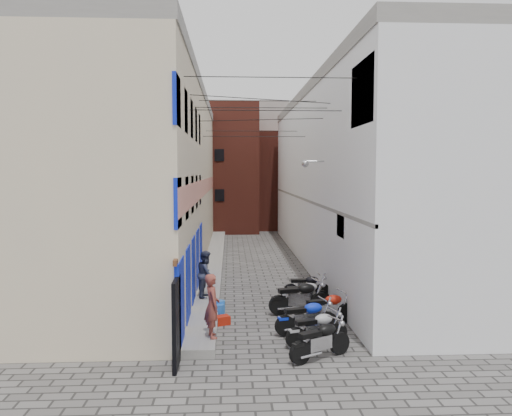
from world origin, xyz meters
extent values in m
plane|color=#524F4D|center=(0.00, 0.00, 0.00)|extent=(90.00, 90.00, 0.00)
cube|color=gray|center=(-2.05, 13.00, 0.12)|extent=(0.90, 26.00, 0.25)
cube|color=beige|center=(-5.00, 13.00, 4.25)|extent=(5.00, 26.00, 8.50)
cube|color=tan|center=(-2.54, 13.00, 4.00)|extent=(0.10, 26.00, 0.80)
cube|color=#0C20BB|center=(-2.53, 4.90, 1.30)|extent=(0.12, 10.20, 2.40)
cube|color=#0C20BB|center=(-2.55, 4.90, 5.30)|extent=(0.10, 10.20, 4.00)
cube|color=gray|center=(-5.00, 13.00, 8.75)|extent=(5.10, 26.00, 0.50)
cube|color=black|center=(-2.52, -0.40, 1.10)|extent=(0.10, 1.20, 2.20)
cube|color=white|center=(5.00, 13.00, 4.25)|extent=(5.00, 26.00, 8.50)
cube|color=#0C20BB|center=(2.55, 1.50, 7.00)|extent=(0.10, 2.40, 1.80)
cube|color=white|center=(2.56, 4.00, 3.00)|extent=(0.08, 1.00, 0.70)
cylinder|color=#B2B2B7|center=(2.15, 7.00, 5.20)|extent=(0.80, 0.06, 0.06)
sphere|color=#B2B2B7|center=(1.75, 7.00, 5.10)|extent=(0.28, 0.28, 0.28)
cube|color=gray|center=(5.00, 13.00, 8.75)|extent=(5.10, 26.00, 0.50)
cube|color=gray|center=(2.54, 13.00, 3.40)|extent=(0.10, 26.00, 0.12)
cube|color=maroon|center=(-2.00, 28.00, 5.00)|extent=(6.00, 6.00, 10.00)
cube|color=maroon|center=(3.00, 30.00, 4.00)|extent=(5.00, 6.00, 8.00)
cube|color=gray|center=(0.00, 34.00, 5.50)|extent=(8.00, 5.00, 11.00)
cube|color=black|center=(0.00, 25.20, 1.20)|extent=(2.00, 0.30, 2.40)
cylinder|color=black|center=(0.00, 2.00, 7.50)|extent=(5.20, 0.02, 0.02)
cylinder|color=black|center=(0.00, 4.00, 6.80)|extent=(5.20, 0.02, 0.02)
cylinder|color=black|center=(0.00, 6.50, 7.20)|extent=(5.20, 0.02, 0.02)
cylinder|color=black|center=(0.00, 9.00, 7.80)|extent=(5.20, 0.02, 0.02)
cylinder|color=black|center=(0.00, 12.00, 6.50)|extent=(5.20, 0.02, 0.02)
cylinder|color=black|center=(0.00, 15.00, 7.00)|extent=(5.20, 0.02, 0.02)
cylinder|color=black|center=(0.00, 5.00, 7.30)|extent=(5.65, 2.07, 0.02)
cylinder|color=black|center=(0.00, 8.00, 6.90)|extent=(5.80, 1.58, 0.02)
imported|color=brown|center=(-1.70, 1.00, 1.13)|extent=(0.56, 0.73, 1.77)
imported|color=#33374D|center=(-2.07, 5.43, 1.09)|extent=(0.72, 0.88, 1.69)
cylinder|color=blue|center=(-1.55, 3.53, 0.24)|extent=(0.40, 0.40, 0.47)
cylinder|color=blue|center=(-1.55, 3.76, 0.27)|extent=(0.43, 0.43, 0.54)
cube|color=#A81C0C|center=(-1.46, 2.92, 0.14)|extent=(0.53, 0.48, 0.27)
camera|label=1|loc=(-1.19, -12.48, 4.82)|focal=35.00mm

